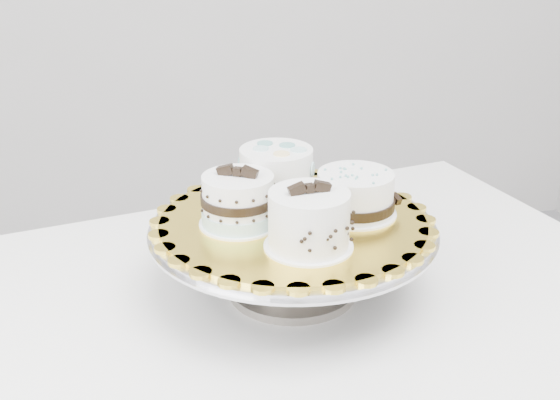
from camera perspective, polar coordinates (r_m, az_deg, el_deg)
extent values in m
cube|color=white|center=(0.99, -0.96, -9.35)|extent=(1.24, 0.94, 0.04)
cube|color=white|center=(1.65, 11.50, -10.63)|extent=(0.06, 0.06, 0.71)
cylinder|color=gray|center=(1.01, 1.02, -7.09)|extent=(0.18, 0.18, 0.01)
cylinder|color=gray|center=(0.99, 1.03, -4.97)|extent=(0.12, 0.12, 0.10)
cylinder|color=silver|center=(0.96, 1.06, -2.16)|extent=(0.39, 0.39, 0.01)
cylinder|color=silver|center=(0.96, 1.06, -2.34)|extent=(0.40, 0.40, 0.00)
cylinder|color=yellow|center=(0.96, 1.06, -1.72)|extent=(0.48, 0.48, 0.01)
cylinder|color=white|center=(0.88, 2.33, -3.73)|extent=(0.11, 0.11, 0.00)
cylinder|color=white|center=(0.87, 2.37, -1.56)|extent=(0.11, 0.11, 0.07)
cylinder|color=white|center=(0.94, -3.36, -1.88)|extent=(0.11, 0.11, 0.00)
cylinder|color=white|center=(0.93, -3.41, 0.06)|extent=(0.13, 0.13, 0.07)
cylinder|color=#ACD8D9|center=(0.94, -3.38, -1.30)|extent=(0.10, 0.10, 0.02)
cylinder|color=black|center=(0.93, -3.41, 0.16)|extent=(0.10, 0.10, 0.01)
cylinder|color=white|center=(1.02, -0.30, 0.19)|extent=(0.12, 0.12, 0.00)
cylinder|color=white|center=(1.01, -0.31, 2.18)|extent=(0.13, 0.13, 0.07)
cylinder|color=white|center=(0.98, 6.06, -1.02)|extent=(0.12, 0.12, 0.00)
cylinder|color=white|center=(0.97, 6.14, 0.60)|extent=(0.13, 0.13, 0.06)
cylinder|color=black|center=(0.97, 6.10, -0.19)|extent=(0.11, 0.11, 0.01)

